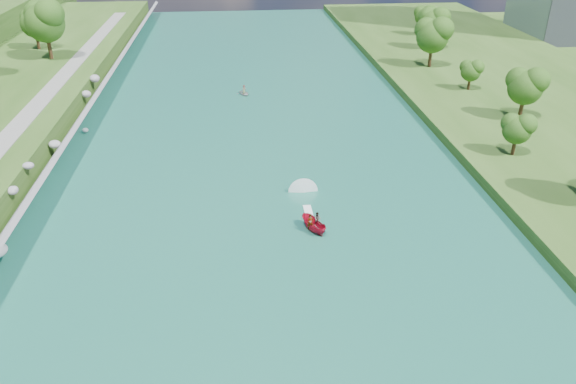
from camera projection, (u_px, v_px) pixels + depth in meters
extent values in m
plane|color=#2D5119|center=(267.00, 271.00, 53.68)|extent=(260.00, 260.00, 0.00)
cube|color=#185D4D|center=(256.00, 179.00, 71.28)|extent=(55.00, 240.00, 0.10)
cube|color=slate|center=(44.00, 175.00, 68.18)|extent=(3.54, 236.00, 4.05)
ellipsoid|color=gray|center=(13.00, 190.00, 61.91)|extent=(1.19, 1.41, 0.94)
ellipsoid|color=gray|center=(28.00, 166.00, 66.60)|extent=(1.36, 1.17, 0.85)
ellipsoid|color=gray|center=(55.00, 144.00, 75.49)|extent=(1.63, 1.48, 1.06)
ellipsoid|color=gray|center=(85.00, 130.00, 84.55)|extent=(0.92, 0.92, 0.71)
ellipsoid|color=gray|center=(86.00, 94.00, 93.71)|extent=(1.58, 1.55, 1.17)
ellipsoid|color=gray|center=(95.00, 78.00, 99.49)|extent=(1.72, 2.14, 1.35)
ellipsoid|color=#224D14|center=(45.00, 24.00, 107.78)|extent=(8.00, 8.00, 13.33)
ellipsoid|color=#224D14|center=(34.00, 25.00, 115.79)|extent=(5.92, 5.92, 9.87)
ellipsoid|color=#224D14|center=(517.00, 131.00, 72.88)|extent=(4.03, 4.03, 6.72)
ellipsoid|color=#224D14|center=(525.00, 89.00, 84.54)|extent=(5.62, 5.62, 9.37)
ellipsoid|color=#224D14|center=(471.00, 72.00, 98.24)|extent=(3.78, 3.78, 6.29)
ellipsoid|color=#224D14|center=(432.00, 38.00, 110.60)|extent=(6.87, 6.87, 11.45)
ellipsoid|color=#224D14|center=(433.00, 24.00, 124.30)|extent=(6.42, 6.42, 10.70)
ellipsoid|color=#224D14|center=(424.00, 17.00, 137.49)|extent=(5.06, 5.06, 8.44)
imported|color=#AB0D24|center=(313.00, 224.00, 59.80)|extent=(2.98, 4.07, 1.48)
imported|color=#66605B|center=(310.00, 222.00, 59.18)|extent=(0.67, 0.46, 1.76)
imported|color=#66605B|center=(317.00, 219.00, 60.12)|extent=(0.86, 0.75, 1.50)
cube|color=white|center=(310.00, 216.00, 62.77)|extent=(0.90, 5.00, 0.06)
imported|color=gray|center=(244.00, 93.00, 101.43)|extent=(3.06, 3.54, 0.62)
imported|color=#66605B|center=(244.00, 89.00, 101.12)|extent=(0.79, 0.59, 1.46)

